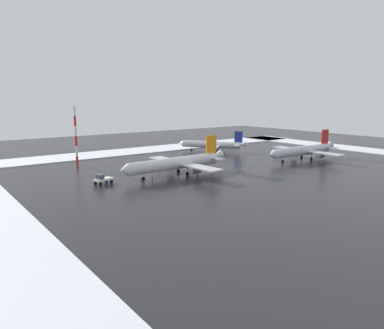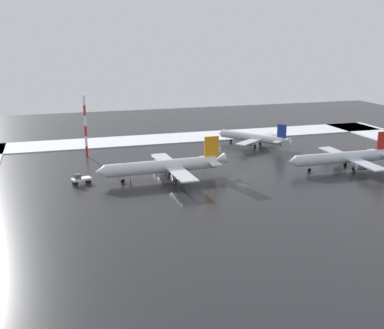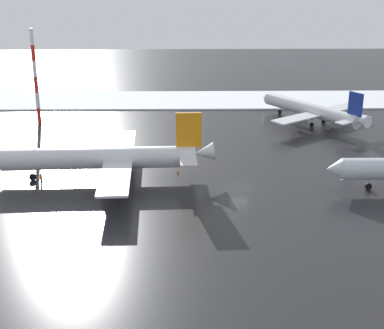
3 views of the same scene
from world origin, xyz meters
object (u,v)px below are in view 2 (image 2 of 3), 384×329
(ground_crew_near_tug, at_px, (131,181))
(traffic_cone_mid_line, at_px, (174,182))
(airplane_distant_tail, at_px, (253,138))
(ground_crew_mid_apron, at_px, (182,180))
(airplane_parked_starboard, at_px, (344,157))
(antenna_mast, at_px, (85,126))
(airplane_far_rear, at_px, (165,166))
(traffic_cone_near_nose, at_px, (203,172))
(pushback_tug, at_px, (80,179))

(ground_crew_near_tug, height_order, traffic_cone_mid_line, ground_crew_near_tug)
(airplane_distant_tail, distance_m, ground_crew_mid_apron, 47.55)
(airplane_parked_starboard, xyz_separation_m, ground_crew_near_tug, (56.81, -2.63, -2.17))
(airplane_parked_starboard, bearing_deg, antenna_mast, -27.66)
(airplane_far_rear, distance_m, ground_crew_near_tug, 9.53)
(traffic_cone_near_nose, relative_size, traffic_cone_mid_line, 1.00)
(ground_crew_near_tug, distance_m, antenna_mast, 33.60)
(airplane_parked_starboard, relative_size, traffic_cone_near_nose, 58.06)
(airplane_far_rear, xyz_separation_m, traffic_cone_mid_line, (-1.29, 4.25, -3.01))
(airplane_parked_starboard, bearing_deg, pushback_tug, -5.11)
(ground_crew_mid_apron, relative_size, traffic_cone_mid_line, 3.11)
(antenna_mast, height_order, traffic_cone_mid_line, antenna_mast)
(pushback_tug, distance_m, ground_crew_mid_apron, 24.39)
(pushback_tug, height_order, ground_crew_near_tug, pushback_tug)
(airplane_parked_starboard, height_order, ground_crew_near_tug, airplane_parked_starboard)
(airplane_far_rear, relative_size, airplane_distant_tail, 1.45)
(airplane_distant_tail, relative_size, ground_crew_near_tug, 13.49)
(airplane_distant_tail, bearing_deg, ground_crew_mid_apron, 98.99)
(pushback_tug, bearing_deg, traffic_cone_near_nose, 165.77)
(pushback_tug, xyz_separation_m, traffic_cone_mid_line, (-21.70, 6.15, -1.01))
(pushback_tug, relative_size, traffic_cone_mid_line, 9.10)
(airplane_distant_tail, xyz_separation_m, pushback_tug, (56.81, 26.54, -1.36))
(ground_crew_mid_apron, bearing_deg, traffic_cone_mid_line, -21.07)
(airplane_parked_starboard, xyz_separation_m, ground_crew_mid_apron, (44.92, 0.49, -2.17))
(ground_crew_near_tug, bearing_deg, airplane_far_rear, -148.58)
(airplane_parked_starboard, height_order, airplane_distant_tail, airplane_parked_starboard)
(antenna_mast, xyz_separation_m, traffic_cone_near_nose, (-27.11, 27.49, -8.80))
(pushback_tug, height_order, traffic_cone_near_nose, pushback_tug)
(antenna_mast, bearing_deg, airplane_far_rear, 119.12)
(airplane_far_rear, height_order, ground_crew_near_tug, airplane_far_rear)
(airplane_distant_tail, xyz_separation_m, traffic_cone_mid_line, (35.11, 32.69, -2.37))
(ground_crew_near_tug, xyz_separation_m, traffic_cone_near_nose, (-19.62, -4.25, -0.70))
(airplane_far_rear, height_order, traffic_cone_mid_line, airplane_far_rear)
(airplane_distant_tail, relative_size, traffic_cone_mid_line, 41.94)
(airplane_far_rear, xyz_separation_m, ground_crew_mid_apron, (-2.90, 5.26, -2.31))
(airplane_far_rear, bearing_deg, antenna_mast, -63.11)
(pushback_tug, distance_m, antenna_mast, 29.04)
(traffic_cone_mid_line, bearing_deg, antenna_mast, -62.30)
(ground_crew_mid_apron, distance_m, ground_crew_near_tug, 12.30)
(traffic_cone_mid_line, bearing_deg, traffic_cone_near_nose, -145.72)
(airplane_parked_starboard, relative_size, ground_crew_mid_apron, 18.67)
(airplane_far_rear, distance_m, traffic_cone_mid_line, 5.36)
(ground_crew_mid_apron, bearing_deg, pushback_tug, -6.08)
(ground_crew_near_tug, bearing_deg, antenna_mast, -58.63)
(airplane_parked_starboard, relative_size, ground_crew_near_tug, 18.67)
(airplane_parked_starboard, distance_m, airplane_distant_tail, 35.12)
(airplane_far_rear, height_order, pushback_tug, airplane_far_rear)
(airplane_far_rear, xyz_separation_m, antenna_mast, (16.49, -29.60, 5.79))
(airplane_distant_tail, height_order, traffic_cone_mid_line, airplane_distant_tail)
(airplane_far_rear, distance_m, traffic_cone_near_nose, 11.24)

